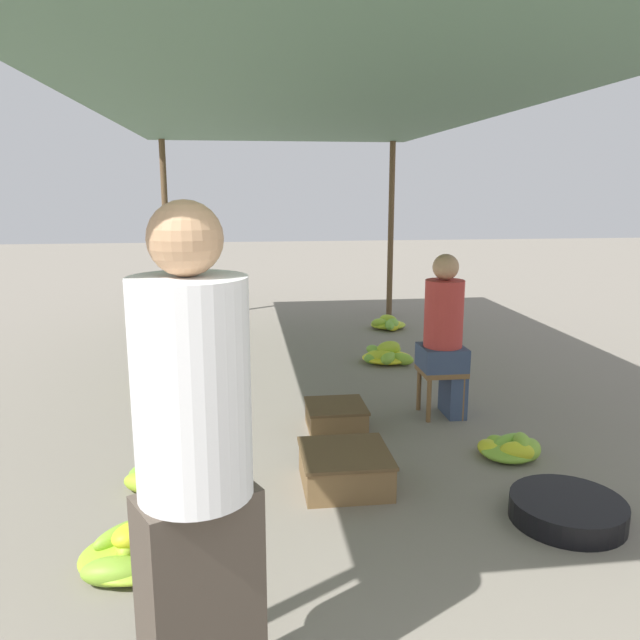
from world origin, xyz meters
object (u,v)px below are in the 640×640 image
banana_pile_left_1 (162,472)px  banana_pile_right_1 (386,356)px  stool (441,377)px  vendor_seated (445,334)px  banana_pile_left_0 (132,551)px  basin_black (567,510)px  banana_pile_left_2 (172,377)px  banana_pile_right_0 (388,324)px  crate_near (345,469)px  crate_mid (336,417)px  vendor_foreground (195,466)px  banana_pile_right_2 (511,448)px

banana_pile_left_1 → banana_pile_right_1: (1.98, 2.45, 0.01)m
stool → vendor_seated: bearing=0.1°
banana_pile_left_0 → banana_pile_right_1: 3.88m
basin_black → banana_pile_left_2: 3.64m
banana_pile_right_0 → vendor_seated: bearing=-95.4°
stool → crate_near: (-0.95, -1.10, -0.20)m
vendor_seated → basin_black: size_ratio=2.10×
crate_mid → vendor_foreground: bearing=-108.7°
banana_pile_right_2 → crate_mid: size_ratio=1.03×
banana_pile_right_2 → banana_pile_left_2: bearing=141.1°
banana_pile_right_0 → banana_pile_left_0: bearing=-116.3°
vendor_foreground → banana_pile_left_1: 1.97m
stool → banana_pile_left_2: stool is taller
vendor_seated → crate_near: 1.57m
vendor_foreground → banana_pile_right_1: vendor_foreground is taller
banana_pile_right_2 → crate_near: (-1.17, -0.25, 0.04)m
stool → crate_near: bearing=-130.8°
banana_pile_right_2 → crate_mid: (-1.08, 0.66, 0.03)m
vendor_foreground → banana_pile_left_1: size_ratio=3.47×
vendor_seated → banana_pile_left_2: vendor_seated is taller
banana_pile_left_0 → banana_pile_right_0: 5.42m
banana_pile_left_1 → banana_pile_left_2: 2.02m
stool → banana_pile_left_2: bearing=153.3°
crate_near → vendor_foreground: bearing=-115.7°
banana_pile_right_0 → banana_pile_right_2: size_ratio=1.18×
basin_black → crate_near: bearing=153.9°
banana_pile_left_0 → crate_near: 1.33m
crate_mid → banana_pile_left_2: bearing=135.8°
banana_pile_left_0 → basin_black: bearing=3.2°
banana_pile_right_1 → crate_near: size_ratio=1.02×
crate_near → basin_black: bearing=-26.1°
vendor_seated → banana_pile_left_1: (-2.07, -0.91, -0.60)m
basin_black → banana_pile_left_1: size_ratio=1.22×
crate_near → banana_pile_left_1: bearing=170.2°
vendor_foreground → banana_pile_left_2: size_ratio=2.62×
vendor_foreground → crate_near: (0.75, 1.56, -0.79)m
banana_pile_right_0 → crate_near: (-1.26, -4.17, 0.04)m
basin_black → banana_pile_left_0: 2.27m
banana_pile_right_0 → crate_near: 4.36m
banana_pile_right_0 → banana_pile_right_2: (-0.09, -3.92, -0.00)m
banana_pile_right_1 → crate_mid: banana_pile_right_1 is taller
banana_pile_left_1 → banana_pile_right_2: bearing=1.6°
vendor_seated → banana_pile_right_0: bearing=84.6°
stool → crate_near: stool is taller
basin_black → crate_near: (-1.13, 0.55, 0.05)m
banana_pile_left_0 → banana_pile_left_1: 0.87m
stool → banana_pile_right_1: 1.56m
stool → banana_pile_right_2: size_ratio=0.85×
vendor_seated → banana_pile_left_2: (-2.21, 1.10, -0.60)m
vendor_foreground → crate_mid: size_ratio=3.98×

